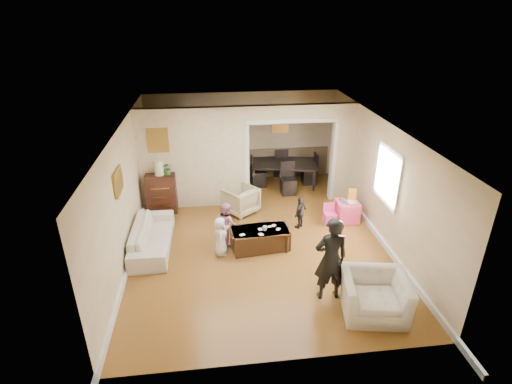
{
  "coord_description": "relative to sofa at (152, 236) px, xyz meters",
  "views": [
    {
      "loc": [
        -0.97,
        -7.72,
        4.82
      ],
      "look_at": [
        0.0,
        0.2,
        1.05
      ],
      "focal_mm": 27.97,
      "sensor_mm": 36.0,
      "label": 1
    }
  ],
  "objects": [
    {
      "name": "window_pane",
      "position": [
        5.03,
        -0.25,
        1.26
      ],
      "size": [
        0.03,
        0.95,
        1.1
      ],
      "primitive_type": "cube",
      "color": "white",
      "rests_on": "ground"
    },
    {
      "name": "framed_art_partition",
      "position": [
        0.1,
        1.85,
        1.56
      ],
      "size": [
        0.45,
        0.03,
        0.55
      ],
      "primitive_type": "cube",
      "color": "brown",
      "rests_on": "partition_left"
    },
    {
      "name": "dining_table",
      "position": [
        3.45,
        3.01,
        0.05
      ],
      "size": [
        2.08,
        1.44,
        0.67
      ],
      "primitive_type": "imported",
      "rotation": [
        0.0,
        0.0,
        -0.21
      ],
      "color": "black",
      "rests_on": "ground"
    },
    {
      "name": "child_kneel_a",
      "position": [
        1.46,
        -0.43,
        0.14
      ],
      "size": [
        0.3,
        0.44,
        0.87
      ],
      "primitive_type": "imported",
      "rotation": [
        0.0,
        0.0,
        1.52
      ],
      "color": "silver",
      "rests_on": "ground"
    },
    {
      "name": "child_kneel_b",
      "position": [
        1.61,
        0.02,
        0.2
      ],
      "size": [
        0.54,
        0.59,
        0.97
      ],
      "primitive_type": "imported",
      "rotation": [
        0.0,
        0.0,
        2.04
      ],
      "color": "pink",
      "rests_on": "ground"
    },
    {
      "name": "coffee_table",
      "position": [
        2.31,
        -0.28,
        -0.06
      ],
      "size": [
        1.28,
        0.75,
        0.45
      ],
      "primitive_type": "cube",
      "rotation": [
        0.0,
        0.0,
        0.12
      ],
      "color": "#372211",
      "rests_on": "ground"
    },
    {
      "name": "craft_papers",
      "position": [
        2.38,
        -0.32,
        0.17
      ],
      "size": [
        0.91,
        0.47,
        0.0
      ],
      "color": "white",
      "rests_on": "coffee_table"
    },
    {
      "name": "potted_plant",
      "position": [
        0.27,
        1.7,
        0.89
      ],
      "size": [
        0.29,
        0.25,
        0.32
      ],
      "primitive_type": "imported",
      "color": "#446C30",
      "rests_on": "dresser"
    },
    {
      "name": "partition_left",
      "position": [
        0.92,
        1.95,
        1.01
      ],
      "size": [
        2.75,
        0.18,
        2.6
      ],
      "primitive_type": "cube",
      "color": "beige",
      "rests_on": "ground"
    },
    {
      "name": "coffee_cup",
      "position": [
        2.41,
        -0.33,
        0.21
      ],
      "size": [
        0.11,
        0.11,
        0.09
      ],
      "primitive_type": "imported",
      "rotation": [
        0.0,
        0.0,
        0.12
      ],
      "color": "silver",
      "rests_on": "coffee_table"
    },
    {
      "name": "sofa",
      "position": [
        0.0,
        0.0,
        0.0
      ],
      "size": [
        0.8,
        1.99,
        0.58
      ],
      "primitive_type": "imported",
      "rotation": [
        0.0,
        0.0,
        1.56
      ],
      "color": "beige",
      "rests_on": "ground"
    },
    {
      "name": "framed_art_sofa_wall",
      "position": [
        -0.41,
        -0.45,
        1.51
      ],
      "size": [
        0.03,
        0.55,
        0.4
      ],
      "primitive_type": "cube",
      "color": "brown"
    },
    {
      "name": "play_table",
      "position": [
        4.57,
        0.67,
        -0.04
      ],
      "size": [
        0.53,
        0.53,
        0.5
      ],
      "primitive_type": "cube",
      "rotation": [
        0.0,
        0.0,
        -0.01
      ],
      "color": "#FF4374",
      "rests_on": "ground"
    },
    {
      "name": "play_bowl",
      "position": [
        4.62,
        0.55,
        0.24
      ],
      "size": [
        0.22,
        0.22,
        0.05
      ],
      "primitive_type": "imported",
      "rotation": [
        0.0,
        0.0,
        -0.01
      ],
      "color": "white",
      "rests_on": "play_table"
    },
    {
      "name": "partition_right",
      "position": [
        4.77,
        1.95,
        1.01
      ],
      "size": [
        0.55,
        0.18,
        2.6
      ],
      "primitive_type": "cube",
      "color": "beige",
      "rests_on": "ground"
    },
    {
      "name": "dresser",
      "position": [
        0.07,
        1.7,
        0.22
      ],
      "size": [
        0.74,
        0.41,
        1.01
      ],
      "primitive_type": "cube",
      "color": "black",
      "rests_on": "ground"
    },
    {
      "name": "adult_person",
      "position": [
        3.32,
        -2.02,
        0.52
      ],
      "size": [
        0.61,
        0.41,
        1.62
      ],
      "primitive_type": "imported",
      "rotation": [
        0.0,
        0.0,
        3.18
      ],
      "color": "black",
      "rests_on": "ground"
    },
    {
      "name": "cyan_cup",
      "position": [
        4.47,
        0.62,
        0.25
      ],
      "size": [
        0.08,
        0.08,
        0.08
      ],
      "primitive_type": "cylinder",
      "color": "#23A3B2",
      "rests_on": "play_table"
    },
    {
      "name": "armchair_front",
      "position": [
        3.98,
        -2.5,
        0.06
      ],
      "size": [
        1.24,
        1.12,
        0.71
      ],
      "primitive_type": "imported",
      "rotation": [
        0.0,
        0.0,
        -0.17
      ],
      "color": "beige",
      "rests_on": "ground"
    },
    {
      "name": "cereal_box",
      "position": [
        4.69,
        0.77,
        0.36
      ],
      "size": [
        0.2,
        0.07,
        0.3
      ],
      "primitive_type": "cube",
      "rotation": [
        0.0,
        0.0,
        -0.01
      ],
      "color": "yellow",
      "rests_on": "play_table"
    },
    {
      "name": "framed_art_alcove",
      "position": [
        3.4,
        3.59,
        1.41
      ],
      "size": [
        0.45,
        0.03,
        0.55
      ],
      "primitive_type": "cube",
      "color": "brown"
    },
    {
      "name": "partition_header",
      "position": [
        3.4,
        1.95,
        2.14
      ],
      "size": [
        2.22,
        0.18,
        0.35
      ],
      "primitive_type": "cube",
      "color": "beige",
      "rests_on": "partition_right"
    },
    {
      "name": "toy_block",
      "position": [
        4.45,
        0.79,
        0.24
      ],
      "size": [
        0.1,
        0.08,
        0.05
      ],
      "primitive_type": "cube",
      "rotation": [
        0.0,
        0.0,
        0.34
      ],
      "color": "red",
      "rests_on": "play_table"
    },
    {
      "name": "table_lamp",
      "position": [
        0.07,
        1.7,
        0.9
      ],
      "size": [
        0.22,
        0.22,
        0.36
      ],
      "primitive_type": "cylinder",
      "color": "beige",
      "rests_on": "dresser"
    },
    {
      "name": "child_toddler",
      "position": [
        3.36,
        0.47,
        0.11
      ],
      "size": [
        0.46,
        0.47,
        0.79
      ],
      "primitive_type": "imported",
      "rotation": [
        0.0,
        0.0,
        -2.32
      ],
      "color": "black",
      "rests_on": "ground"
    },
    {
      "name": "floor",
      "position": [
        2.3,
        0.15,
        -0.29
      ],
      "size": [
        7.0,
        7.0,
        0.0
      ],
      "primitive_type": "plane",
      "color": "olive",
      "rests_on": "ground"
    },
    {
      "name": "armchair_back",
      "position": [
        2.04,
        1.42,
        0.05
      ],
      "size": [
        1.03,
        1.03,
        0.68
      ],
      "primitive_type": "imported",
      "rotation": [
        0.0,
        0.0,
        3.8
      ],
      "color": "#C5B889",
      "rests_on": "ground"
    }
  ]
}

